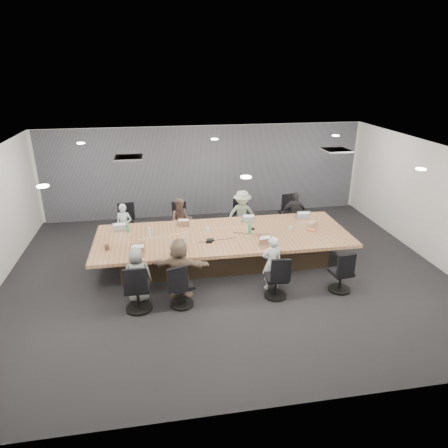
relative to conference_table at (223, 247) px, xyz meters
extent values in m
cube|color=black|center=(0.00, -0.50, -0.40)|extent=(10.00, 8.00, 0.00)
cube|color=white|center=(0.00, -0.50, 2.40)|extent=(10.00, 8.00, 0.00)
cube|color=silver|center=(0.00, 3.50, 1.00)|extent=(10.00, 0.00, 2.80)
cube|color=silver|center=(0.00, -4.50, 1.00)|extent=(10.00, 0.00, 2.80)
cube|color=silver|center=(5.00, -0.50, 1.00)|extent=(0.00, 8.00, 2.80)
cube|color=slate|center=(0.00, 3.42, 1.00)|extent=(9.80, 0.04, 2.80)
cube|color=#3A2C1E|center=(0.00, 0.00, -0.07)|extent=(4.80, 1.40, 0.66)
cube|color=tan|center=(0.00, 0.00, 0.30)|extent=(6.00, 2.20, 0.08)
imported|color=silver|center=(-2.40, 1.35, 0.18)|extent=(0.48, 0.37, 1.17)
cube|color=#B2B2B7|center=(-2.40, 0.80, 0.35)|extent=(0.39, 0.29, 0.02)
imported|color=brown|center=(-0.91, 1.35, 0.22)|extent=(0.64, 0.52, 1.24)
cube|color=#8C6647|center=(-0.91, 0.80, 0.35)|extent=(0.32, 0.24, 0.02)
imported|color=gray|center=(0.74, 1.35, 0.29)|extent=(0.93, 0.58, 1.37)
cube|color=#B2B2B7|center=(0.74, 0.80, 0.35)|extent=(0.33, 0.24, 0.02)
imported|color=#292A2D|center=(2.22, 1.35, 0.23)|extent=(0.74, 0.32, 1.26)
cube|color=#B2B2B7|center=(2.22, 0.80, 0.35)|extent=(0.35, 0.25, 0.02)
imported|color=gray|center=(-1.98, -1.35, 0.18)|extent=(0.61, 0.43, 1.16)
cube|color=#8C6647|center=(-1.98, -0.80, 0.35)|extent=(0.30, 0.21, 0.02)
imported|color=#846C59|center=(-1.13, -1.35, 0.25)|extent=(1.26, 0.65, 1.30)
cube|color=#B2B2B7|center=(-1.13, -0.80, 0.35)|extent=(0.36, 0.27, 0.02)
imported|color=silver|center=(0.81, -1.35, 0.20)|extent=(0.47, 0.34, 1.21)
cube|color=#8C6647|center=(0.81, -0.80, 0.35)|extent=(0.31, 0.24, 0.02)
cylinder|color=#409A5F|center=(-2.24, 0.53, 0.46)|extent=(0.08, 0.08, 0.23)
cylinder|color=#409A5F|center=(0.63, -0.06, 0.47)|extent=(0.08, 0.08, 0.26)
cylinder|color=silver|center=(-1.73, 0.19, 0.45)|extent=(0.08, 0.08, 0.22)
cylinder|color=white|center=(-0.34, 0.26, 0.39)|extent=(0.09, 0.09, 0.10)
cylinder|color=white|center=(1.66, -0.02, 0.39)|extent=(0.10, 0.10, 0.10)
cylinder|color=brown|center=(-2.64, -0.40, 0.40)|extent=(0.12, 0.12, 0.12)
cube|color=black|center=(-0.35, -0.29, 0.36)|extent=(0.17, 0.12, 0.03)
cube|color=black|center=(0.75, 0.21, 0.35)|extent=(0.17, 0.14, 0.03)
cube|color=black|center=(-0.40, -0.42, 0.37)|extent=(0.15, 0.04, 0.05)
cube|color=tan|center=(2.25, 0.10, 0.41)|extent=(0.31, 0.28, 0.14)
cube|color=orange|center=(2.15, -0.14, 0.36)|extent=(0.23, 0.22, 0.04)
camera|label=1|loc=(-1.43, -8.58, 4.13)|focal=32.00mm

